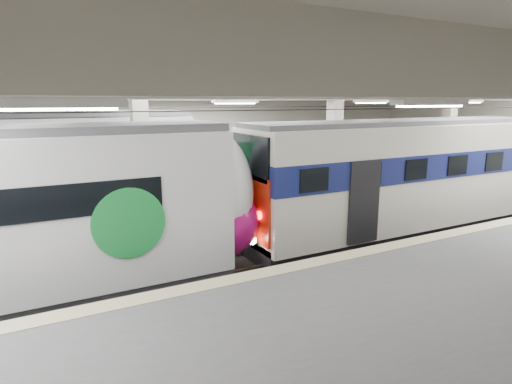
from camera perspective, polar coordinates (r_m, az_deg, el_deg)
station_hall at (r=11.54m, az=5.25°, el=3.40°), size 36.00×24.00×5.75m
modern_emu at (r=11.64m, az=-28.91°, el=-3.41°), size 13.64×2.82×4.41m
older_rer at (r=16.83m, az=19.07°, el=2.11°), size 12.96×2.86×4.30m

